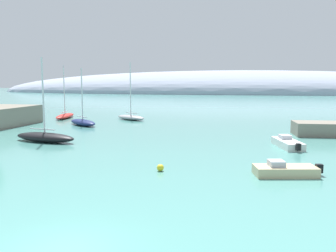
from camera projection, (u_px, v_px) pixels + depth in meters
water at (63, 251)px, 13.62m from camera, size 600.00×600.00×0.00m
distant_ridge at (233, 93)px, 201.52m from camera, size 282.81×70.15×25.05m
sailboat_black_near_shore at (45, 137)px, 38.19m from camera, size 7.77×3.65×8.92m
sailboat_red_mid_mooring at (65, 116)px, 62.82m from camera, size 3.54×8.49×9.18m
sailboat_navy_outer_mooring at (83, 122)px, 52.52m from camera, size 6.54×5.93×8.34m
sailboat_grey_end_of_line at (131, 117)px, 60.02m from camera, size 6.45×5.23×9.52m
motorboat_white_foreground at (287, 143)px, 35.17m from camera, size 2.80×5.62×1.11m
motorboat_sand_outer at (285, 170)px, 24.51m from camera, size 4.75×2.68×1.06m
mooring_buoy_yellow at (160, 168)px, 25.76m from camera, size 0.51×0.51×0.51m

